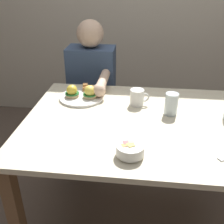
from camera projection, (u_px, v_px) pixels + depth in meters
The scene contains 7 objects.
ground_plane at pixel (134, 219), 1.75m from camera, with size 6.00×6.00×0.00m, color brown.
dining_table at pixel (138, 137), 1.45m from camera, with size 1.20×0.90×0.74m.
eggs_benedict_plate at pixel (82, 94), 1.63m from camera, with size 0.27×0.27×0.09m.
fruit_bowl at pixel (130, 150), 1.12m from camera, with size 0.12×0.12×0.06m.
coffee_mug at pixel (137, 97), 1.54m from camera, with size 0.11×0.08×0.09m.
water_glass_far at pixel (171, 105), 1.44m from camera, with size 0.07×0.07×0.12m.
diner_person at pixel (92, 88), 2.01m from camera, with size 0.34×0.54×1.14m.
Camera 1 is at (-0.00, -1.23, 1.44)m, focal length 43.12 mm.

